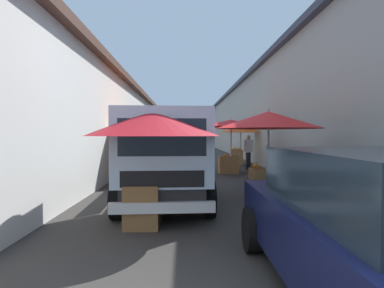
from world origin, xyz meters
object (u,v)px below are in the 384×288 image
vendor_in_shade (248,150)px  delivery_truck (164,161)px  fruit_stall_mid_lane (151,136)px  fruit_stall_near_right (240,132)px  fruit_stall_near_left (231,129)px  parked_scooter (151,172)px  hatchback_car (376,227)px  fruit_stall_far_left (268,128)px  fruit_stall_far_right (143,133)px  vendor_by_crates (171,148)px

vendor_in_shade → delivery_truck: bearing=156.2°
fruit_stall_mid_lane → fruit_stall_near_right: size_ratio=1.00×
fruit_stall_near_left → parked_scooter: 4.58m
fruit_stall_near_left → hatchback_car: fruit_stall_near_left is taller
delivery_truck → fruit_stall_near_left: bearing=-20.6°
fruit_stall_far_left → hatchback_car: 5.00m
fruit_stall_far_right → delivery_truck: (-4.61, -1.06, -0.63)m
delivery_truck → vendor_in_shade: delivery_truck is taller
fruit_stall_far_left → delivery_truck: size_ratio=0.53×
fruit_stall_near_left → parked_scooter: bearing=137.5°
fruit_stall_mid_lane → parked_scooter: size_ratio=1.35×
fruit_stall_near_right → parked_scooter: size_ratio=1.35×
fruit_stall_far_left → fruit_stall_far_right: bearing=45.4°
fruit_stall_near_right → fruit_stall_far_left: bearing=174.2°
fruit_stall_far_right → delivery_truck: size_ratio=0.56×
fruit_stall_near_right → vendor_by_crates: 3.86m
fruit_stall_mid_lane → fruit_stall_near_right: fruit_stall_near_right is taller
hatchback_car → parked_scooter: hatchback_car is taller
fruit_stall_far_right → vendor_in_shade: 5.48m
fruit_stall_mid_lane → parked_scooter: 4.44m
fruit_stall_mid_lane → vendor_by_crates: (11.67, 0.17, -0.71)m
delivery_truck → vendor_by_crates: (10.43, 0.30, -0.17)m
fruit_stall_far_left → parked_scooter: 3.90m
fruit_stall_near_left → vendor_by_crates: size_ratio=1.89×
fruit_stall_near_right → hatchback_car: bearing=174.9°
fruit_stall_far_right → hatchback_car: size_ratio=0.71×
vendor_by_crates → parked_scooter: (-7.40, 0.29, -0.42)m
fruit_stall_mid_lane → fruit_stall_near_left: fruit_stall_near_left is taller
hatchback_car → vendor_in_shade: bearing=-6.0°
fruit_stall_mid_lane → hatchback_car: bearing=-137.7°
fruit_stall_near_right → delivery_truck: 10.56m
vendor_in_shade → fruit_stall_near_left: bearing=144.6°
hatchback_car → vendor_in_shade: (11.52, -1.20, 0.19)m
delivery_truck → parked_scooter: bearing=11.1°
fruit_stall_near_left → fruit_stall_mid_lane: bearing=161.6°
fruit_stall_near_left → fruit_stall_far_right: bearing=115.8°
fruit_stall_near_right → delivery_truck: bearing=161.1°
fruit_stall_far_right → hatchback_car: bearing=-158.9°
fruit_stall_near_right → delivery_truck: size_ratio=0.46×
fruit_stall_far_left → fruit_stall_far_right: size_ratio=0.95×
fruit_stall_mid_lane → hatchback_car: 3.56m
hatchback_car → fruit_stall_far_right: bearing=21.1°
vendor_by_crates → parked_scooter: vendor_by_crates is taller
fruit_stall_far_left → fruit_stall_near_right: bearing=-5.8°
delivery_truck → parked_scooter: size_ratio=2.95×
vendor_by_crates → hatchback_car: bearing=-170.0°
delivery_truck → vendor_by_crates: delivery_truck is taller
fruit_stall_far_right → vendor_by_crates: fruit_stall_far_right is taller
fruit_stall_near_left → vendor_by_crates: bearing=32.4°
vendor_by_crates → delivery_truck: bearing=-178.3°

